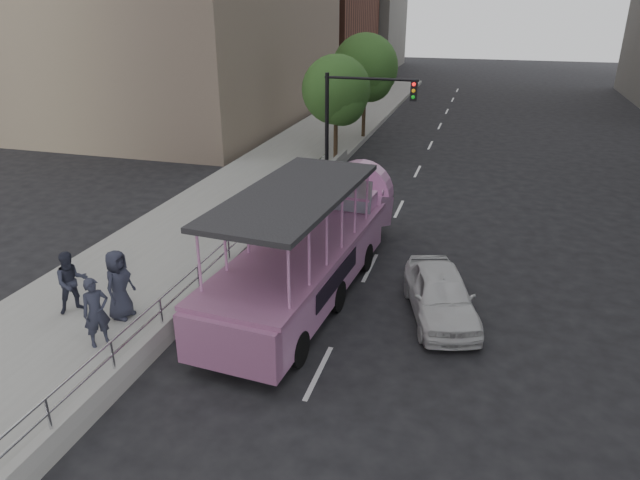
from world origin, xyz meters
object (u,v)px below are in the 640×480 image
at_px(traffic_signal, 352,112).
at_px(parking_sign, 254,222).
at_px(pedestrian_far, 119,284).
at_px(street_tree_near, 338,93).
at_px(car, 441,294).
at_px(pedestrian_mid, 72,282).
at_px(duck_boat, 314,247).
at_px(street_tree_far, 366,70).
at_px(pedestrian_near, 96,312).

bearing_deg(traffic_signal, parking_sign, -95.72).
relative_size(pedestrian_far, street_tree_near, 0.34).
relative_size(car, parking_sign, 1.62).
height_order(parking_sign, traffic_signal, traffic_signal).
height_order(car, pedestrian_mid, pedestrian_mid).
height_order(duck_boat, traffic_signal, traffic_signal).
bearing_deg(parking_sign, pedestrian_mid, -126.86).
bearing_deg(car, parking_sign, 149.22).
height_order(car, street_tree_near, street_tree_near).
bearing_deg(street_tree_far, street_tree_near, -91.91).
bearing_deg(street_tree_far, traffic_signal, -81.57).
height_order(car, parking_sign, parking_sign).
bearing_deg(parking_sign, pedestrian_near, -106.84).
bearing_deg(pedestrian_far, traffic_signal, -8.94).
relative_size(pedestrian_mid, street_tree_far, 0.27).
bearing_deg(car, street_tree_far, 91.08).
relative_size(duck_boat, car, 2.64).
distance_m(pedestrian_mid, traffic_signal, 14.90).
bearing_deg(car, pedestrian_far, -176.96).
relative_size(car, pedestrian_near, 2.26).
bearing_deg(pedestrian_near, street_tree_near, 32.11).
distance_m(pedestrian_near, parking_sign, 6.05).
xyz_separation_m(duck_boat, pedestrian_far, (-4.25, -3.73, -0.03)).
xyz_separation_m(pedestrian_mid, parking_sign, (3.42, 4.56, 0.42)).
height_order(duck_boat, street_tree_near, street_tree_near).
height_order(pedestrian_mid, traffic_signal, traffic_signal).
relative_size(car, street_tree_near, 0.71).
relative_size(pedestrian_far, street_tree_far, 0.30).
distance_m(pedestrian_mid, street_tree_near, 17.90).
height_order(car, pedestrian_near, pedestrian_near).
xyz_separation_m(car, pedestrian_mid, (-9.56, -3.02, 0.48)).
height_order(car, pedestrian_far, pedestrian_far).
xyz_separation_m(duck_boat, traffic_signal, (-1.30, 10.23, 2.20)).
distance_m(pedestrian_mid, street_tree_far, 23.88).
relative_size(pedestrian_near, street_tree_far, 0.28).
bearing_deg(traffic_signal, pedestrian_far, -101.94).
relative_size(pedestrian_near, pedestrian_mid, 1.03).
distance_m(pedestrian_near, pedestrian_far, 1.34).
bearing_deg(street_tree_near, pedestrian_mid, -99.00).
bearing_deg(pedestrian_near, street_tree_far, 32.47).
distance_m(street_tree_near, street_tree_far, 6.02).
bearing_deg(traffic_signal, pedestrian_near, -100.02).
height_order(pedestrian_near, street_tree_far, street_tree_far).
bearing_deg(pedestrian_far, car, -67.20).
height_order(duck_boat, car, duck_boat).
xyz_separation_m(pedestrian_near, street_tree_far, (1.30, 24.70, 3.11)).
distance_m(car, street_tree_far, 21.80).
distance_m(pedestrian_near, traffic_signal, 15.68).
bearing_deg(pedestrian_near, pedestrian_far, 46.41).
xyz_separation_m(duck_boat, street_tree_near, (-2.89, 13.66, 2.52)).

